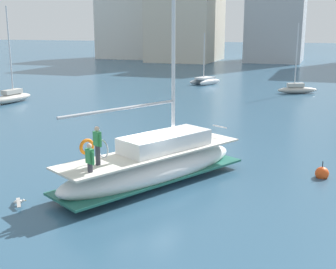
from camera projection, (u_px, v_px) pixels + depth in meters
ground_plane at (149, 183)px, 19.91m from camera, size 400.00×400.00×0.00m
main_sailboat at (155, 164)px, 19.72m from camera, size 6.69×9.58×13.43m
moored_sloop_near at (297, 89)px, 47.02m from camera, size 4.33×2.64×7.24m
moored_sloop_far at (205, 80)px, 54.61m from camera, size 3.38×4.49×6.18m
moored_cutter_left at (11, 97)px, 41.11m from camera, size 1.83×5.11×8.70m
seagull at (19, 202)px, 17.38m from camera, size 0.76×0.88×0.17m
mooring_buoy at (322, 173)px, 20.64m from camera, size 0.63×0.63×0.92m
waterfront_buildings at (264, 10)px, 88.81m from camera, size 81.29×20.27×24.60m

